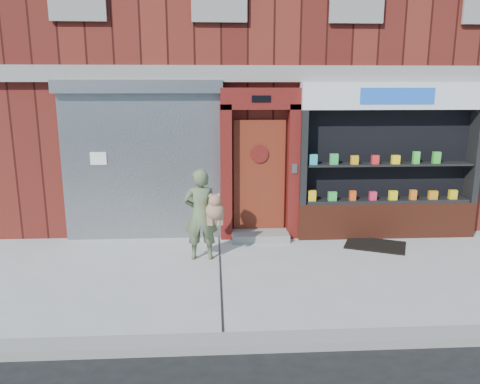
{
  "coord_description": "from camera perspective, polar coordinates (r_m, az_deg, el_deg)",
  "views": [
    {
      "loc": [
        -1.64,
        -6.96,
        2.92
      ],
      "look_at": [
        -1.18,
        1.0,
        1.12
      ],
      "focal_mm": 35.0,
      "sensor_mm": 36.0,
      "label": 1
    }
  ],
  "objects": [
    {
      "name": "ground",
      "position": [
        7.73,
        9.35,
        -9.64
      ],
      "size": [
        80.0,
        80.0,
        0.0
      ],
      "primitive_type": "plane",
      "color": "#9E9E99",
      "rests_on": "ground"
    },
    {
      "name": "shutter_bay",
      "position": [
        9.07,
        -11.93,
        4.86
      ],
      "size": [
        3.1,
        0.3,
        3.04
      ],
      "color": "gray",
      "rests_on": "ground"
    },
    {
      "name": "building",
      "position": [
        13.1,
        4.09,
        17.44
      ],
      "size": [
        12.0,
        8.16,
        8.0
      ],
      "color": "#4F1612",
      "rests_on": "ground"
    },
    {
      "name": "woman",
      "position": [
        7.98,
        -4.62,
        -2.67
      ],
      "size": [
        0.69,
        0.45,
        1.58
      ],
      "color": "#576844",
      "rests_on": "ground"
    },
    {
      "name": "doormat",
      "position": [
        9.19,
        16.16,
        -6.22
      ],
      "size": [
        1.28,
        1.12,
        0.03
      ],
      "primitive_type": "cube",
      "rotation": [
        0.0,
        0.0,
        -0.42
      ],
      "color": "black",
      "rests_on": "ground"
    },
    {
      "name": "red_door_bay",
      "position": [
        8.99,
        2.44,
        3.36
      ],
      "size": [
        1.52,
        0.58,
        2.9
      ],
      "color": "#4C0F0D",
      "rests_on": "ground"
    },
    {
      "name": "pharmacy_bay",
      "position": [
        9.53,
        17.58,
        2.8
      ],
      "size": [
        3.5,
        0.41,
        3.0
      ],
      "color": "#612617",
      "rests_on": "ground"
    },
    {
      "name": "curb",
      "position": [
        5.84,
        14.12,
        -17.04
      ],
      "size": [
        60.0,
        0.3,
        0.12
      ],
      "primitive_type": "cube",
      "color": "gray",
      "rests_on": "ground"
    }
  ]
}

